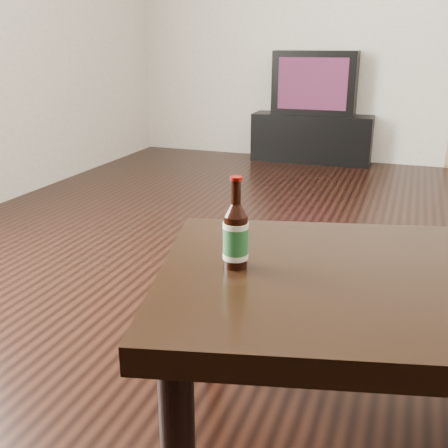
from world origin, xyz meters
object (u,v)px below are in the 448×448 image
(tv_stand, at_px, (314,136))
(coffee_table, at_px, (424,300))
(tv, at_px, (317,82))
(beer_bottle, at_px, (236,236))

(tv_stand, bearing_deg, coffee_table, -76.24)
(tv, bearing_deg, tv_stand, 90.00)
(tv, distance_m, beer_bottle, 3.63)
(tv, distance_m, coffee_table, 3.63)
(tv, bearing_deg, coffee_table, -76.23)
(tv_stand, distance_m, beer_bottle, 3.65)
(tv, relative_size, coffee_table, 0.50)
(tv, xyz_separation_m, coffee_table, (0.91, -3.50, -0.26))
(tv, bearing_deg, beer_bottle, -83.48)
(coffee_table, relative_size, beer_bottle, 6.24)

